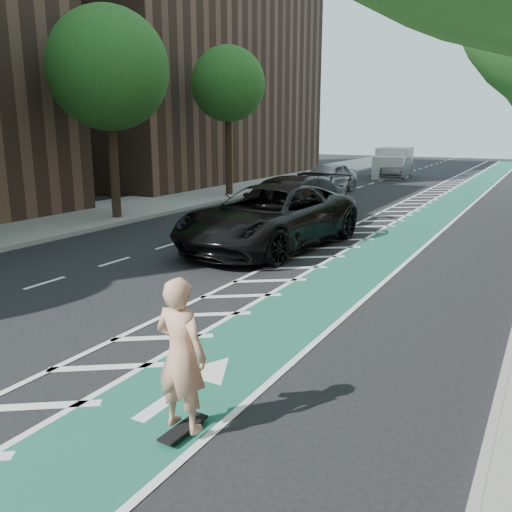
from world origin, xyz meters
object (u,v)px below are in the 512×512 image
Objects in this scene: suv_near at (270,217)px; barrel_a at (192,231)px; suv_far at (286,205)px; skateboarder at (181,355)px.

barrel_a is (-2.35, -0.85, -0.52)m from suv_near.
suv_far is 3.80m from barrel_a.
barrel_a is at bearing -154.60° from suv_near.
skateboarder is at bearing -62.89° from suv_near.
suv_near is (-3.94, 9.90, -0.10)m from skateboarder.
barrel_a is (-6.29, 9.05, -0.61)m from skateboarder.
skateboarder reaches higher than suv_near.
suv_far is at bearing 63.25° from barrel_a.
skateboarder reaches higher than suv_far.
skateboarder is 0.28× the size of suv_near.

